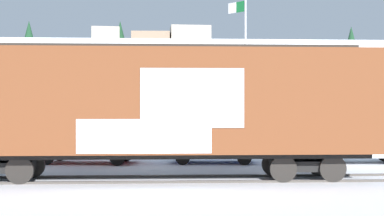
{
  "coord_description": "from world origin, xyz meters",
  "views": [
    {
      "loc": [
        1.02,
        -16.97,
        2.51
      ],
      "look_at": [
        1.96,
        1.41,
        2.52
      ],
      "focal_mm": 45.44,
      "sensor_mm": 36.0,
      "label": 1
    }
  ],
  "objects": [
    {
      "name": "hillside",
      "position": [
        -0.03,
        77.16,
        6.75
      ],
      "size": [
        152.97,
        36.43,
        18.11
      ],
      "color": "silver",
      "rests_on": "ground_plane"
    },
    {
      "name": "track",
      "position": [
        -0.17,
        0.0,
        0.04
      ],
      "size": [
        60.01,
        2.86,
        0.08
      ],
      "color": "#4C4742",
      "rests_on": "ground_plane"
    },
    {
      "name": "ground_plane",
      "position": [
        0.0,
        0.0,
        0.0
      ],
      "size": [
        260.0,
        260.0,
        0.0
      ],
      "primitive_type": "plane",
      "color": "silver"
    },
    {
      "name": "parked_car_blue",
      "position": [
        3.1,
        5.27,
        0.81
      ],
      "size": [
        4.14,
        2.25,
        1.59
      ],
      "color": "navy",
      "rests_on": "ground_plane"
    },
    {
      "name": "parked_car_red",
      "position": [
        -2.7,
        5.44,
        0.86
      ],
      "size": [
        4.91,
        2.46,
        1.71
      ],
      "color": "#B21E1E",
      "rests_on": "ground_plane"
    },
    {
      "name": "parked_car_silver",
      "position": [
        9.58,
        4.76,
        0.85
      ],
      "size": [
        4.85,
        2.22,
        1.66
      ],
      "color": "#B7BABF",
      "rests_on": "ground_plane"
    },
    {
      "name": "flagpole",
      "position": [
        5.35,
        10.5,
        5.36
      ],
      "size": [
        0.97,
        0.96,
        8.9
      ],
      "color": "silver",
      "rests_on": "ground_plane"
    },
    {
      "name": "freight_car",
      "position": [
        0.55,
        -0.0,
        2.67
      ],
      "size": [
        15.18,
        3.0,
        4.74
      ],
      "color": "brown",
      "rests_on": "ground_plane"
    }
  ]
}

